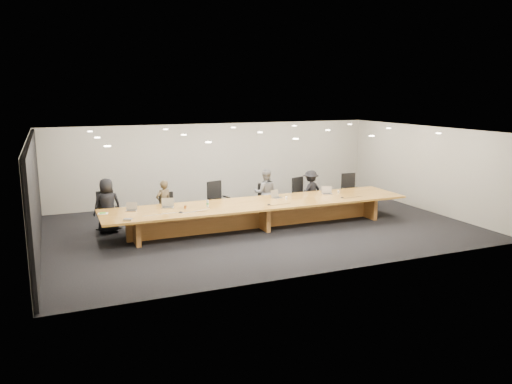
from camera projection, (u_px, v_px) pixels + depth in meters
ground at (260, 227)px, 14.57m from camera, size 12.00×12.00×0.00m
back_wall at (217, 163)px, 17.92m from camera, size 12.00×0.02×2.80m
left_wall_panel at (35, 198)px, 12.07m from camera, size 0.08×7.84×2.74m
conference_table at (260, 210)px, 14.47m from camera, size 9.00×1.80×0.75m
chair_far_left at (108, 211)px, 14.08m from camera, size 0.69×0.69×1.16m
chair_left at (168, 209)px, 14.70m from camera, size 0.52×0.52×1.00m
chair_mid_left at (219, 201)px, 15.36m from camera, size 0.77×0.77×1.21m
chair_mid_right at (267, 200)px, 15.87m from camera, size 0.55×0.55×1.05m
chair_right at (302, 194)px, 16.41m from camera, size 0.75×0.75×1.15m
chair_far_right at (351, 191)px, 16.97m from camera, size 0.66×0.66×1.19m
person_a at (107, 205)px, 13.93m from camera, size 0.80×0.56×1.54m
person_b at (164, 203)px, 14.55m from camera, size 0.59×0.49×1.38m
person_c at (265, 193)px, 15.80m from camera, size 0.88×0.79×1.50m
person_d at (311, 191)px, 16.46m from camera, size 0.99×0.74×1.37m
laptop_a at (131, 207)px, 13.35m from camera, size 0.34×0.29×0.23m
laptop_b at (168, 203)px, 13.73m from camera, size 0.38×0.32×0.26m
laptop_d at (277, 194)px, 14.98m from camera, size 0.38×0.34×0.25m
laptop_e at (327, 190)px, 15.56m from camera, size 0.38×0.33×0.25m
water_bottle at (208, 204)px, 13.79m from camera, size 0.08×0.08×0.20m
amber_mug at (185, 207)px, 13.66m from camera, size 0.08×0.08×0.09m
paper_cup_near at (286, 198)px, 14.83m from camera, size 0.08×0.08×0.08m
paper_cup_far at (338, 192)px, 15.73m from camera, size 0.07×0.07×0.08m
notepad at (103, 214)px, 13.06m from camera, size 0.28×0.25×0.01m
lime_gadget at (103, 213)px, 13.03m from camera, size 0.15×0.09×0.02m
av_box at (128, 219)px, 12.41m from camera, size 0.25×0.23×0.03m
mic_left at (181, 212)px, 13.18m from camera, size 0.17×0.17×0.03m
mic_center at (269, 205)px, 14.07m from camera, size 0.14×0.14×0.03m
mic_right at (342, 197)px, 15.03m from camera, size 0.12×0.12×0.03m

